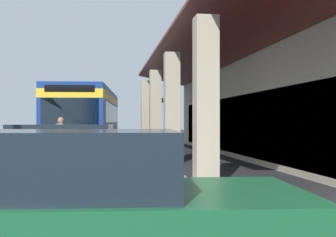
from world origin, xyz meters
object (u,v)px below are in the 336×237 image
(parked_sedan_tan, at_px, (68,153))
(pedestrian, at_px, (61,138))
(potted_palm, at_px, (165,138))
(transit_bus, at_px, (87,115))
(parked_sedan_green, at_px, (53,211))

(parked_sedan_tan, distance_m, pedestrian, 4.38)
(potted_palm, bearing_deg, transit_bus, -78.86)
(transit_bus, bearing_deg, pedestrian, -4.60)
(transit_bus, distance_m, potted_palm, 4.41)
(pedestrian, bearing_deg, potted_palm, 149.31)
(transit_bus, relative_size, parked_sedan_tan, 2.50)
(transit_bus, xyz_separation_m, parked_sedan_green, (18.94, 0.57, -1.10))
(pedestrian, bearing_deg, transit_bus, 175.40)
(parked_sedan_tan, distance_m, parked_sedan_green, 7.46)
(pedestrian, xyz_separation_m, potted_palm, (-7.99, 4.74, -0.32))
(transit_bus, height_order, parked_sedan_green, transit_bus)
(parked_sedan_tan, relative_size, potted_palm, 1.60)
(pedestrian, bearing_deg, parked_sedan_tan, 8.18)
(transit_bus, distance_m, parked_sedan_tan, 11.56)
(parked_sedan_tan, xyz_separation_m, parked_sedan_green, (7.44, 0.52, 0.00))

